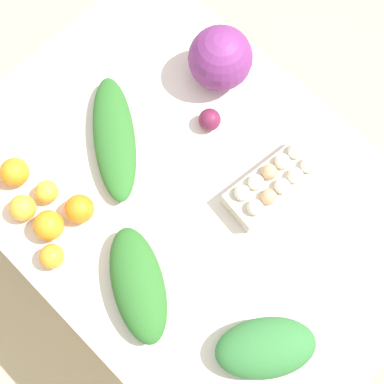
# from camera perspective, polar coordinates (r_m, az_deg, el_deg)

# --- Properties ---
(ground_plane) EXTENTS (8.00, 8.00, 0.00)m
(ground_plane) POSITION_cam_1_polar(r_m,az_deg,el_deg) (2.19, 0.00, -6.03)
(ground_plane) COLOR #C6B289
(dining_table) EXTENTS (1.33, 0.96, 0.72)m
(dining_table) POSITION_cam_1_polar(r_m,az_deg,el_deg) (1.58, 0.00, -1.24)
(dining_table) COLOR silver
(dining_table) RESTS_ON ground_plane
(cabbage_purple) EXTENTS (0.19, 0.19, 0.19)m
(cabbage_purple) POSITION_cam_1_polar(r_m,az_deg,el_deg) (1.57, 3.03, 14.06)
(cabbage_purple) COLOR #7A2D75
(cabbage_purple) RESTS_ON dining_table
(egg_carton) EXTENTS (0.15, 0.29, 0.09)m
(egg_carton) POSITION_cam_1_polar(r_m,az_deg,el_deg) (1.48, 8.74, 1.01)
(egg_carton) COLOR beige
(egg_carton) RESTS_ON dining_table
(greens_bunch_dandelion) EXTENTS (0.33, 0.27, 0.09)m
(greens_bunch_dandelion) POSITION_cam_1_polar(r_m,az_deg,el_deg) (1.40, -5.77, -9.77)
(greens_bunch_dandelion) COLOR #2D6B28
(greens_bunch_dandelion) RESTS_ON dining_table
(greens_bunch_kale) EXTENTS (0.38, 0.33, 0.07)m
(greens_bunch_kale) POSITION_cam_1_polar(r_m,az_deg,el_deg) (1.53, -8.29, 5.75)
(greens_bunch_kale) COLOR #2D6B28
(greens_bunch_kale) RESTS_ON dining_table
(greens_bunch_chard) EXTENTS (0.27, 0.29, 0.09)m
(greens_bunch_chard) POSITION_cam_1_polar(r_m,az_deg,el_deg) (1.39, 7.84, -16.14)
(greens_bunch_chard) COLOR #337538
(greens_bunch_chard) RESTS_ON dining_table
(beet_root) EXTENTS (0.06, 0.06, 0.06)m
(beet_root) POSITION_cam_1_polar(r_m,az_deg,el_deg) (1.55, 1.89, 7.72)
(beet_root) COLOR maroon
(beet_root) RESTS_ON dining_table
(orange_0) EXTENTS (0.08, 0.08, 0.08)m
(orange_0) POSITION_cam_1_polar(r_m,az_deg,el_deg) (1.48, -15.06, -3.47)
(orange_0) COLOR orange
(orange_0) RESTS_ON dining_table
(orange_1) EXTENTS (0.07, 0.07, 0.07)m
(orange_1) POSITION_cam_1_polar(r_m,az_deg,el_deg) (1.52, -17.61, -1.64)
(orange_1) COLOR #F9A833
(orange_1) RESTS_ON dining_table
(orange_2) EXTENTS (0.08, 0.08, 0.08)m
(orange_2) POSITION_cam_1_polar(r_m,az_deg,el_deg) (1.55, -18.39, 2.04)
(orange_2) COLOR orange
(orange_2) RESTS_ON dining_table
(orange_3) EXTENTS (0.06, 0.06, 0.06)m
(orange_3) POSITION_cam_1_polar(r_m,az_deg,el_deg) (1.52, -15.22, 0.03)
(orange_3) COLOR #F9A833
(orange_3) RESTS_ON dining_table
(orange_5) EXTENTS (0.08, 0.08, 0.08)m
(orange_5) POSITION_cam_1_polar(r_m,az_deg,el_deg) (1.47, -11.91, -1.77)
(orange_5) COLOR orange
(orange_5) RESTS_ON dining_table
(orange_6) EXTENTS (0.07, 0.07, 0.07)m
(orange_6) POSITION_cam_1_polar(r_m,az_deg,el_deg) (1.46, -14.74, -6.67)
(orange_6) COLOR orange
(orange_6) RESTS_ON dining_table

